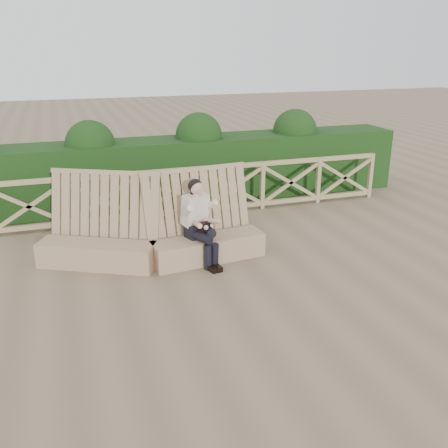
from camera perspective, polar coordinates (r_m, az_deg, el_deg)
name	(u,v)px	position (r m, az deg, el deg)	size (l,w,h in m)	color
ground	(220,288)	(7.86, -0.41, -7.29)	(60.00, 60.00, 0.00)	brown
bench	(153,240)	(8.72, -8.13, -1.83)	(3.88, 1.59, 1.56)	#9B7758
woman	(199,219)	(8.52, -2.86, 0.53)	(0.57, 0.96, 1.46)	black
guardrail	(170,194)	(10.81, -6.19, 3.48)	(10.10, 0.09, 1.10)	#8F7B53
hedge	(159,172)	(11.89, -7.49, 5.93)	(12.00, 1.20, 1.50)	black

